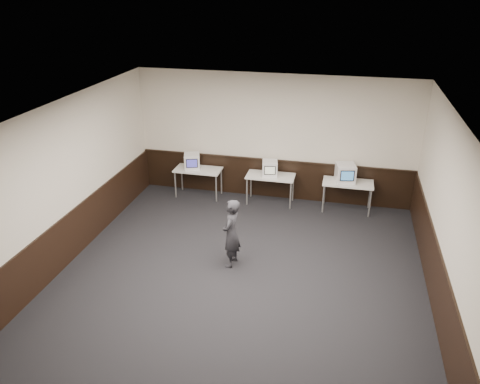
% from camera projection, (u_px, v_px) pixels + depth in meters
% --- Properties ---
extents(floor, '(8.00, 8.00, 0.00)m').
position_uv_depth(floor, '(237.00, 283.00, 8.80)').
color(floor, black).
rests_on(floor, ground).
extents(ceiling, '(8.00, 8.00, 0.00)m').
position_uv_depth(ceiling, '(237.00, 118.00, 7.47)').
color(ceiling, white).
rests_on(ceiling, back_wall).
extents(back_wall, '(7.00, 0.00, 7.00)m').
position_uv_depth(back_wall, '(274.00, 138.00, 11.67)').
color(back_wall, silver).
rests_on(back_wall, ground).
extents(front_wall, '(7.00, 0.00, 7.00)m').
position_uv_depth(front_wall, '(143.00, 384.00, 4.59)').
color(front_wall, silver).
rests_on(front_wall, ground).
extents(left_wall, '(0.00, 8.00, 8.00)m').
position_uv_depth(left_wall, '(58.00, 189.00, 8.85)').
color(left_wall, silver).
rests_on(left_wall, ground).
extents(right_wall, '(0.00, 8.00, 8.00)m').
position_uv_depth(right_wall, '(452.00, 230.00, 7.41)').
color(right_wall, silver).
rests_on(right_wall, ground).
extents(wainscot_back, '(6.98, 0.04, 1.00)m').
position_uv_depth(wainscot_back, '(273.00, 179.00, 12.11)').
color(wainscot_back, black).
rests_on(wainscot_back, back_wall).
extents(wainscot_left, '(0.04, 7.98, 1.00)m').
position_uv_depth(wainscot_left, '(68.00, 239.00, 9.31)').
color(wainscot_left, black).
rests_on(wainscot_left, left_wall).
extents(wainscot_right, '(0.04, 7.98, 1.00)m').
position_uv_depth(wainscot_right, '(438.00, 287.00, 7.87)').
color(wainscot_right, black).
rests_on(wainscot_right, right_wall).
extents(wainscot_rail, '(6.98, 0.06, 0.04)m').
position_uv_depth(wainscot_rail, '(273.00, 160.00, 11.88)').
color(wainscot_rail, black).
rests_on(wainscot_rail, wainscot_back).
extents(desk_left, '(1.20, 0.60, 0.75)m').
position_uv_depth(desk_left, '(198.00, 171.00, 12.09)').
color(desk_left, silver).
rests_on(desk_left, ground).
extents(desk_center, '(1.20, 0.60, 0.75)m').
position_uv_depth(desk_center, '(271.00, 178.00, 11.70)').
color(desk_center, silver).
rests_on(desk_center, ground).
extents(desk_right, '(1.20, 0.60, 0.75)m').
position_uv_depth(desk_right, '(348.00, 185.00, 11.31)').
color(desk_right, silver).
rests_on(desk_right, ground).
extents(emac_left, '(0.50, 0.51, 0.39)m').
position_uv_depth(emac_left, '(192.00, 161.00, 12.02)').
color(emac_left, white).
rests_on(emac_left, desk_left).
extents(emac_center, '(0.43, 0.45, 0.37)m').
position_uv_depth(emac_center, '(270.00, 168.00, 11.61)').
color(emac_center, white).
rests_on(emac_center, desk_center).
extents(emac_right, '(0.53, 0.55, 0.45)m').
position_uv_depth(emac_right, '(345.00, 173.00, 11.23)').
color(emac_right, white).
rests_on(emac_right, desk_right).
extents(person, '(0.39, 0.55, 1.42)m').
position_uv_depth(person, '(231.00, 233.00, 9.11)').
color(person, '#28282E').
rests_on(person, ground).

